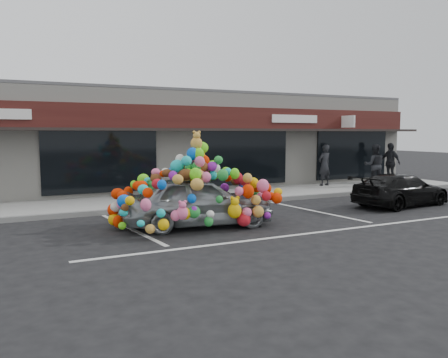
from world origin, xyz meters
name	(u,v)px	position (x,y,z in m)	size (l,w,h in m)	color
ground	(241,220)	(0.00, 0.00, 0.00)	(90.00, 90.00, 0.00)	black
shop_building	(156,141)	(0.00, 8.44, 2.16)	(24.00, 7.20, 4.31)	silver
sidewalk	(191,199)	(0.00, 4.00, 0.07)	(26.00, 3.00, 0.15)	gray
kerb	(207,205)	(0.00, 2.50, 0.07)	(26.00, 0.18, 0.16)	slate
parking_stripe_left	(130,228)	(-3.20, 0.20, 0.00)	(0.12, 4.40, 0.01)	silver
parking_stripe_mid	(315,211)	(2.80, 0.20, 0.00)	(0.12, 4.40, 0.01)	silver
parking_stripe_right	(431,200)	(8.20, 0.20, 0.00)	(0.12, 4.40, 0.01)	silver
lane_line	(349,229)	(2.00, -2.30, 0.00)	(14.00, 0.12, 0.01)	silver
toy_car	(198,195)	(-1.47, -0.28, 0.86)	(2.95, 4.55, 2.52)	silver
black_sedan	(401,190)	(6.12, -0.23, 0.56)	(3.88, 1.58, 1.13)	black
pedestrian_a	(324,165)	(6.69, 4.66, 1.08)	(0.68, 0.44, 1.86)	black
pedestrian_b	(374,165)	(8.64, 3.61, 1.08)	(0.91, 0.71, 1.87)	black
pedestrian_c	(390,163)	(10.46, 4.45, 1.10)	(0.46, 1.11, 1.90)	#28262B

